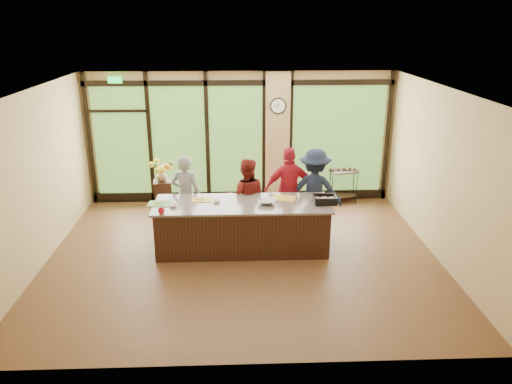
{
  "coord_description": "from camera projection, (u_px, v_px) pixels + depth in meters",
  "views": [
    {
      "loc": [
        -0.09,
        -8.18,
        4.11
      ],
      "look_at": [
        0.26,
        0.4,
        1.09
      ],
      "focal_mm": 35.0,
      "sensor_mm": 36.0,
      "label": 1
    }
  ],
  "objects": [
    {
      "name": "bar_cart",
      "position": [
        343.0,
        181.0,
        11.6
      ],
      "size": [
        0.68,
        0.49,
        0.85
      ],
      "rotation": [
        0.0,
        0.0,
        0.24
      ],
      "color": "black",
      "rests_on": "floor"
    },
    {
      "name": "flower_vase",
      "position": [
        162.0,
        175.0,
        10.75
      ],
      "size": [
        0.3,
        0.3,
        0.26
      ],
      "primitive_type": "imported",
      "rotation": [
        0.0,
        0.0,
        0.2
      ],
      "color": "olive",
      "rests_on": "flower_stand"
    },
    {
      "name": "cutting_board_left",
      "position": [
        159.0,
        204.0,
        9.01
      ],
      "size": [
        0.41,
        0.32,
        0.01
      ],
      "primitive_type": "cube",
      "rotation": [
        0.0,
        0.0,
        -0.05
      ],
      "color": "#4E9C38",
      "rests_on": "countertop"
    },
    {
      "name": "roasting_pan",
      "position": [
        325.0,
        201.0,
        9.04
      ],
      "size": [
        0.42,
        0.34,
        0.07
      ],
      "primitive_type": "cube",
      "rotation": [
        0.0,
        0.0,
        0.07
      ],
      "color": "black",
      "rests_on": "countertop"
    },
    {
      "name": "prep_bowl_near",
      "position": [
        173.0,
        206.0,
        8.87
      ],
      "size": [
        0.17,
        0.17,
        0.04
      ],
      "primitive_type": "imported",
      "rotation": [
        0.0,
        0.0,
        -0.17
      ],
      "color": "white",
      "rests_on": "countertop"
    },
    {
      "name": "left_wall",
      "position": [
        36.0,
        180.0,
        8.45
      ],
      "size": [
        0.0,
        6.0,
        6.0
      ],
      "primitive_type": "plane",
      "rotation": [
        1.57,
        0.0,
        1.57
      ],
      "color": "tan",
      "rests_on": "floor"
    },
    {
      "name": "cook_left",
      "position": [
        186.0,
        195.0,
        9.8
      ],
      "size": [
        0.67,
        0.52,
        1.62
      ],
      "primitive_type": "imported",
      "rotation": [
        0.0,
        0.0,
        2.89
      ],
      "color": "gray",
      "rests_on": "floor"
    },
    {
      "name": "cook_right",
      "position": [
        314.0,
        191.0,
        9.91
      ],
      "size": [
        1.2,
        0.83,
        1.7
      ],
      "primitive_type": "imported",
      "rotation": [
        0.0,
        0.0,
        2.96
      ],
      "color": "#192138",
      "rests_on": "floor"
    },
    {
      "name": "mixing_bowl",
      "position": [
        267.0,
        202.0,
        9.01
      ],
      "size": [
        0.34,
        0.34,
        0.08
      ],
      "primitive_type": "imported",
      "rotation": [
        0.0,
        0.0,
        -0.11
      ],
      "color": "silver",
      "rests_on": "countertop"
    },
    {
      "name": "cook_midleft",
      "position": [
        246.0,
        197.0,
        9.74
      ],
      "size": [
        0.81,
        0.66,
        1.57
      ],
      "primitive_type": "imported",
      "rotation": [
        0.0,
        0.0,
        3.05
      ],
      "color": "maroon",
      "rests_on": "floor"
    },
    {
      "name": "island_base",
      "position": [
        242.0,
        227.0,
        9.22
      ],
      "size": [
        3.1,
        1.0,
        0.88
      ],
      "primitive_type": "cube",
      "color": "black",
      "rests_on": "floor"
    },
    {
      "name": "cook_midright",
      "position": [
        289.0,
        190.0,
        9.92
      ],
      "size": [
        1.05,
        0.51,
        1.73
      ],
      "primitive_type": "imported",
      "rotation": [
        0.0,
        0.0,
        3.23
      ],
      "color": "#AD1A2C",
      "rests_on": "floor"
    },
    {
      "name": "prep_bowl_mid",
      "position": [
        217.0,
        201.0,
        9.08
      ],
      "size": [
        0.14,
        0.14,
        0.04
      ],
      "primitive_type": "imported",
      "rotation": [
        0.0,
        0.0,
        -0.16
      ],
      "color": "white",
      "rests_on": "countertop"
    },
    {
      "name": "right_wall",
      "position": [
        442.0,
        175.0,
        8.72
      ],
      "size": [
        0.0,
        6.0,
        6.0
      ],
      "primitive_type": "plane",
      "rotation": [
        1.57,
        0.0,
        -1.57
      ],
      "color": "tan",
      "rests_on": "floor"
    },
    {
      "name": "prep_bowl_far",
      "position": [
        243.0,
        194.0,
        9.48
      ],
      "size": [
        0.14,
        0.14,
        0.03
      ],
      "primitive_type": "imported",
      "rotation": [
        0.0,
        0.0,
        -0.18
      ],
      "color": "white",
      "rests_on": "countertop"
    },
    {
      "name": "back_wall",
      "position": [
        240.0,
        138.0,
        11.41
      ],
      "size": [
        7.0,
        0.0,
        7.0
      ],
      "primitive_type": "plane",
      "rotation": [
        1.57,
        0.0,
        0.0
      ],
      "color": "tan",
      "rests_on": "floor"
    },
    {
      "name": "wall_clock",
      "position": [
        278.0,
        106.0,
        11.07
      ],
      "size": [
        0.36,
        0.04,
        0.36
      ],
      "color": "black",
      "rests_on": "window_wall"
    },
    {
      "name": "cutting_board_right",
      "position": [
        284.0,
        198.0,
        9.28
      ],
      "size": [
        0.52,
        0.45,
        0.01
      ],
      "primitive_type": "cube",
      "rotation": [
        0.0,
        0.0,
        -0.32
      ],
      "color": "gold",
      "rests_on": "countertop"
    },
    {
      "name": "floor",
      "position": [
        243.0,
        256.0,
        9.08
      ],
      "size": [
        7.0,
        7.0,
        0.0
      ],
      "primitive_type": "plane",
      "color": "brown",
      "rests_on": "ground"
    },
    {
      "name": "red_ramekin",
      "position": [
        161.0,
        211.0,
        8.55
      ],
      "size": [
        0.15,
        0.15,
        0.09
      ],
      "primitive_type": "imported",
      "rotation": [
        0.0,
        0.0,
        0.41
      ],
      "color": "#B5121E",
      "rests_on": "countertop"
    },
    {
      "name": "ceiling",
      "position": [
        241.0,
        90.0,
        8.09
      ],
      "size": [
        7.0,
        7.0,
        0.0
      ],
      "primitive_type": "plane",
      "rotation": [
        3.14,
        0.0,
        0.0
      ],
      "color": "white",
      "rests_on": "back_wall"
    },
    {
      "name": "flower_stand",
      "position": [
        163.0,
        198.0,
        10.92
      ],
      "size": [
        0.43,
        0.43,
        0.76
      ],
      "primitive_type": "cube",
      "rotation": [
        0.0,
        0.0,
        0.14
      ],
      "color": "black",
      "rests_on": "floor"
    },
    {
      "name": "cutting_board_center",
      "position": [
        202.0,
        200.0,
        9.21
      ],
      "size": [
        0.39,
        0.3,
        0.01
      ],
      "primitive_type": "cube",
      "rotation": [
        0.0,
        0.0,
        0.06
      ],
      "color": "gold",
      "rests_on": "countertop"
    },
    {
      "name": "window_wall",
      "position": [
        247.0,
        143.0,
        11.41
      ],
      "size": [
        6.9,
        0.12,
        3.0
      ],
      "color": "tan",
      "rests_on": "floor"
    },
    {
      "name": "countertop",
      "position": [
        242.0,
        204.0,
        9.07
      ],
      "size": [
        3.2,
        1.1,
        0.04
      ],
      "primitive_type": "cube",
      "color": "gray",
      "rests_on": "island_base"
    }
  ]
}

